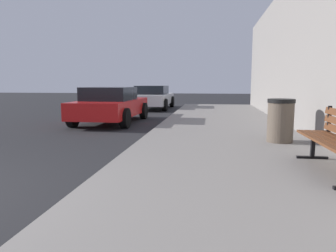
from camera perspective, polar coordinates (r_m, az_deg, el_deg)
The scene contains 4 objects.
sidewalk at distance 3.16m, azimuth 15.17°, elevation -17.39°, with size 4.00×32.00×0.15m, color gray.
trash_bin at distance 7.08m, azimuth 19.93°, elevation 0.98°, with size 0.57×0.57×0.92m.
car_red at distance 11.25m, azimuth -10.38°, elevation 3.85°, with size 1.96×4.13×1.27m.
car_white at distance 17.12m, azimuth -2.82°, elevation 5.31°, with size 1.97×4.32×1.27m.
Camera 1 is at (3.60, -2.83, 1.41)m, focal length 33.24 mm.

